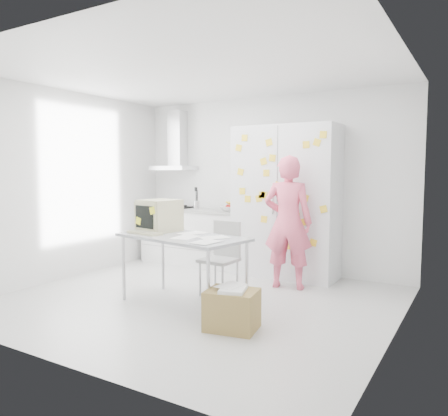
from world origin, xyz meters
The scene contains 10 objects.
floor centered at (0.00, 0.00, -0.01)m, with size 4.50×4.00×0.02m, color silver.
walls centered at (0.00, 0.72, 1.35)m, with size 4.52×4.01×2.70m.
ceiling centered at (0.00, 0.00, 2.70)m, with size 4.50×4.00×0.02m, color white.
counter_run centered at (-1.20, 1.70, 0.47)m, with size 1.84×0.63×1.28m.
range_hood centered at (-1.65, 1.84, 1.96)m, with size 0.70×0.48×1.01m.
tall_cabinet centered at (0.45, 1.67, 1.10)m, with size 1.50×0.68×2.20m.
person centered at (0.72, 1.10, 0.88)m, with size 0.64×0.42×1.76m, color #FE6282.
desk centered at (-0.32, -0.14, 0.91)m, with size 1.62×1.00×1.20m.
chair centered at (0.12, 0.40, 0.52)m, with size 0.43×0.43×0.92m.
cardboard_box centered at (0.84, -0.61, 0.20)m, with size 0.55×0.47×0.43m.
Camera 1 is at (2.91, -4.25, 1.57)m, focal length 35.00 mm.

